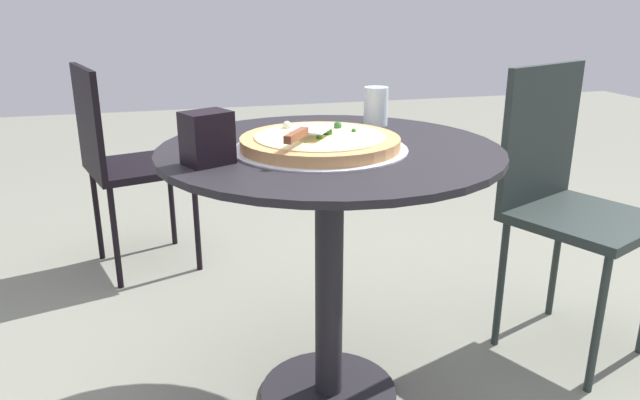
{
  "coord_description": "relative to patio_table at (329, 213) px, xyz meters",
  "views": [
    {
      "loc": [
        -1.44,
        0.41,
        1.1
      ],
      "look_at": [
        -0.02,
        0.03,
        0.61
      ],
      "focal_mm": 33.82,
      "sensor_mm": 36.0,
      "label": 1
    }
  ],
  "objects": [
    {
      "name": "ground_plane",
      "position": [
        0.0,
        0.0,
        -0.57
      ],
      "size": [
        10.0,
        10.0,
        0.0
      ],
      "primitive_type": "plane",
      "color": "gray"
    },
    {
      "name": "patio_table",
      "position": [
        0.0,
        0.0,
        0.0
      ],
      "size": [
        0.88,
        0.88,
        0.75
      ],
      "color": "black",
      "rests_on": "ground"
    },
    {
      "name": "pizza_on_tray",
      "position": [
        -0.02,
        0.03,
        0.2
      ],
      "size": [
        0.44,
        0.44,
        0.05
      ],
      "color": "silver",
      "rests_on": "patio_table"
    },
    {
      "name": "pizza_server",
      "position": [
        -0.08,
        0.09,
        0.24
      ],
      "size": [
        0.2,
        0.16,
        0.02
      ],
      "color": "silver",
      "rests_on": "pizza_on_tray"
    },
    {
      "name": "drinking_cup",
      "position": [
        0.23,
        -0.21,
        0.24
      ],
      "size": [
        0.07,
        0.07,
        0.11
      ],
      "primitive_type": "cylinder",
      "color": "silver",
      "rests_on": "patio_table"
    },
    {
      "name": "napkin_dispenser",
      "position": [
        -0.09,
        0.31,
        0.24
      ],
      "size": [
        0.12,
        0.13,
        0.12
      ],
      "primitive_type": "cube",
      "rotation": [
        0.0,
        0.0,
        2.02
      ],
      "color": "black",
      "rests_on": "patio_table"
    },
    {
      "name": "patio_chair_near",
      "position": [
        1.06,
        0.58,
        -0.06
      ],
      "size": [
        0.49,
        0.49,
        0.86
      ],
      "color": "black",
      "rests_on": "ground"
    },
    {
      "name": "patio_chair_far",
      "position": [
        0.11,
        -0.8,
        -0.03
      ],
      "size": [
        0.51,
        0.51,
        0.91
      ],
      "color": "#252F2C",
      "rests_on": "ground"
    }
  ]
}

